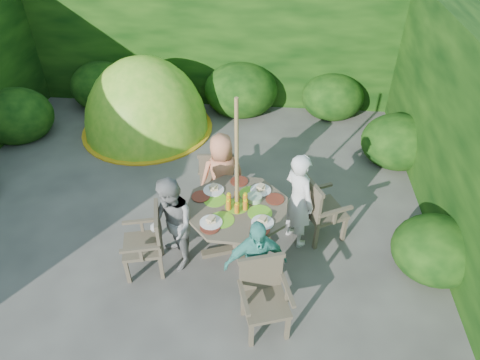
# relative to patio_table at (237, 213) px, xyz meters

# --- Properties ---
(ground) EXTENTS (60.00, 60.00, 0.00)m
(ground) POSITION_rel_patio_table_xyz_m (-0.91, 0.52, -0.64)
(ground) COLOR #46433E
(ground) RESTS_ON ground
(hedge_enclosure) EXTENTS (9.00, 9.00, 2.50)m
(hedge_enclosure) POSITION_rel_patio_table_xyz_m (-0.91, 1.85, 0.61)
(hedge_enclosure) COLOR black
(hedge_enclosure) RESTS_ON ground
(patio_table) EXTENTS (1.67, 1.67, 0.91)m
(patio_table) POSITION_rel_patio_table_xyz_m (0.00, 0.00, 0.00)
(patio_table) COLOR #42392B
(patio_table) RESTS_ON ground
(parasol_pole) EXTENTS (0.06, 0.06, 2.20)m
(parasol_pole) POSITION_rel_patio_table_xyz_m (-0.00, -0.00, 0.46)
(parasol_pole) COLOR olive
(parasol_pole) RESTS_ON ground
(garden_chair_right) EXTENTS (0.68, 0.71, 0.92)m
(garden_chair_right) POSITION_rel_patio_table_xyz_m (1.03, 0.37, -0.15)
(garden_chair_right) COLOR #42392B
(garden_chair_right) RESTS_ON ground
(garden_chair_left) EXTENTS (0.57, 0.61, 0.86)m
(garden_chair_left) POSITION_rel_patio_table_xyz_m (-1.04, -0.39, -0.18)
(garden_chair_left) COLOR #42392B
(garden_chair_left) RESTS_ON ground
(garden_chair_back) EXTENTS (0.56, 0.51, 0.85)m
(garden_chair_back) POSITION_rel_patio_table_xyz_m (-0.40, 1.03, -0.18)
(garden_chair_back) COLOR #42392B
(garden_chair_back) RESTS_ON ground
(garden_chair_front) EXTENTS (0.62, 0.58, 0.85)m
(garden_chair_front) POSITION_rel_patio_table_xyz_m (0.38, -1.04, -0.18)
(garden_chair_front) COLOR #42392B
(garden_chair_front) RESTS_ON ground
(child_right) EXTENTS (0.56, 0.59, 1.36)m
(child_right) POSITION_rel_patio_table_xyz_m (0.75, 0.27, 0.04)
(child_right) COLOR white
(child_right) RESTS_ON ground
(child_left) EXTENTS (0.74, 0.78, 1.28)m
(child_left) POSITION_rel_patio_table_xyz_m (-0.75, -0.28, 0.00)
(child_left) COLOR gray
(child_left) RESTS_ON ground
(child_back) EXTENTS (0.72, 0.60, 1.27)m
(child_back) POSITION_rel_patio_table_xyz_m (-0.28, 0.75, -0.00)
(child_back) COLOR #D78059
(child_back) RESTS_ON ground
(child_front) EXTENTS (0.76, 0.48, 1.20)m
(child_front) POSITION_rel_patio_table_xyz_m (0.27, -0.75, -0.04)
(child_front) COLOR #49AC9B
(child_front) RESTS_ON ground
(dome_tent) EXTENTS (2.83, 2.83, 2.76)m
(dome_tent) POSITION_rel_patio_table_xyz_m (-1.97, 2.90, -0.64)
(dome_tent) COLOR #5FBA23
(dome_tent) RESTS_ON ground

